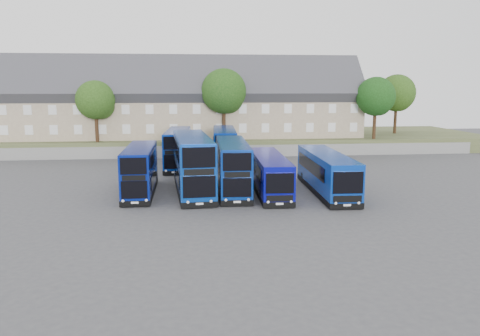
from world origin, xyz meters
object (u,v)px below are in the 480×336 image
Objects in this scene: tree_west at (97,101)px; tree_far at (397,94)px; coach_east_a at (269,174)px; dd_front_mid at (193,165)px; dd_front_left at (140,171)px; tree_east at (376,98)px; tree_mid at (225,93)px.

tree_far reaches higher than tree_west.
coach_east_a is 37.80m from tree_far.
dd_front_mid is at bearing 174.19° from coach_east_a.
tree_west is (-7.34, 21.03, 5.14)m from dd_front_left.
tree_east reaches higher than dd_front_mid.
tree_far is (26.00, 6.50, -0.34)m from tree_mid.
tree_east reaches higher than coach_east_a.
dd_front_mid is at bearing 2.23° from dd_front_left.
tree_east is at bearing 35.67° from dd_front_left.
dd_front_left is 1.29× the size of tree_west.
tree_mid is at bearing 178.57° from tree_east.
tree_far is at bearing 38.37° from dd_front_left.
tree_mid reaches higher than dd_front_mid.
coach_east_a is 28.67m from tree_east.
dd_front_left is 24.01m from tree_mid.
dd_front_mid is at bearing -101.38° from tree_mid.
tree_mid is 1.12× the size of tree_east.
dd_front_left is 1.21× the size of tree_east.
dd_front_mid is 1.05× the size of coach_east_a.
tree_mid is 26.80m from tree_far.
tree_east is 0.94× the size of tree_far.
tree_mid is at bearing 67.50° from dd_front_left.
tree_far is at bearing 14.04° from tree_mid.
coach_east_a is at bearing -129.74° from tree_far.
tree_west is 16.04m from tree_mid.
tree_far is (23.84, 28.67, 6.20)m from coach_east_a.
tree_west is 0.88× the size of tree_far.
dd_front_left is 10.85m from coach_east_a.
tree_west reaches higher than dd_front_left.
dd_front_left is at bearing -70.75° from tree_west.
tree_far is at bearing 52.05° from coach_east_a.
dd_front_mid is (4.37, 0.22, 0.42)m from dd_front_left.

